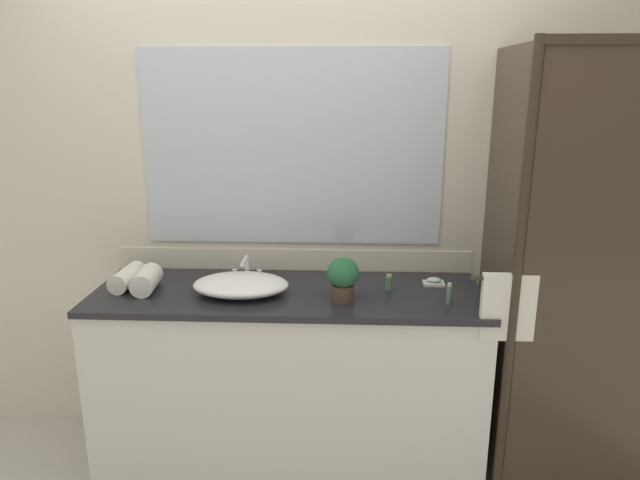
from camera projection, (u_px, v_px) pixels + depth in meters
name	position (u px, v px, depth m)	size (l,w,h in m)	color
ground_plane	(290.00, 460.00, 2.86)	(8.00, 8.00, 0.00)	#B7B2A8
wall_back_with_mirror	(293.00, 191.00, 2.85)	(4.40, 0.06, 2.60)	beige
vanity_cabinet	(289.00, 378.00, 2.75)	(1.80, 0.58, 0.90)	silver
shower_enclosure	(590.00, 284.00, 2.35)	(1.20, 0.59, 2.00)	#2D2319
sink_basin	(241.00, 285.00, 2.59)	(0.44, 0.30, 0.08)	white
faucet	(247.00, 273.00, 2.74)	(0.17, 0.15, 0.13)	silver
potted_plant	(343.00, 277.00, 2.49)	(0.14, 0.14, 0.20)	#473828
soap_dish	(434.00, 282.00, 2.71)	(0.10, 0.07, 0.04)	silver
amenity_bottle_body_wash	(389.00, 283.00, 2.63)	(0.03, 0.03, 0.08)	#4C7056
amenity_bottle_shampoo	(449.00, 294.00, 2.46)	(0.03, 0.03, 0.10)	#4C7056
rolled_towel_near_edge	(127.00, 277.00, 2.68)	(0.09, 0.09, 0.23)	silver
rolled_towel_middle	(147.00, 280.00, 2.62)	(0.11, 0.11, 0.20)	silver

